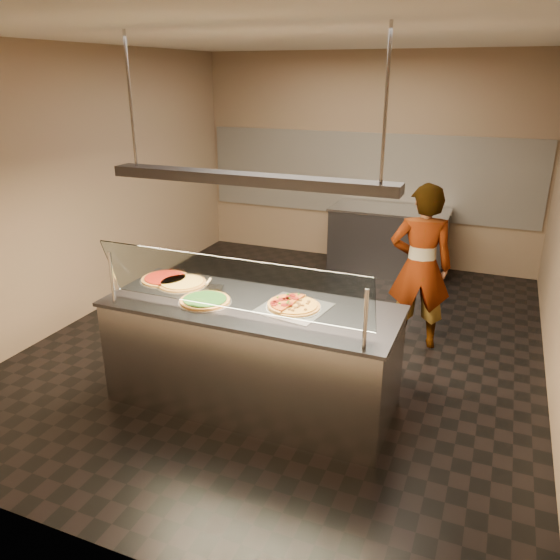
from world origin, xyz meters
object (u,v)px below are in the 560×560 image
at_px(pizza_spinach, 205,300).
at_px(pizza_cheese, 182,283).
at_px(pizza_tomato, 166,278).
at_px(worker, 420,267).
at_px(half_pizza_sausage, 305,307).
at_px(heat_lamp_housing, 248,179).
at_px(perforated_tray, 294,307).
at_px(half_pizza_pepperoni, 282,302).
at_px(pizza_spatula, 211,283).
at_px(prep_table, 388,240).
at_px(serving_counter, 252,355).
at_px(sneeze_guard, 230,285).

relative_size(pizza_spinach, pizza_cheese, 0.97).
relative_size(pizza_spinach, pizza_tomato, 0.97).
height_order(pizza_cheese, worker, worker).
distance_m(half_pizza_sausage, heat_lamp_housing, 1.09).
bearing_deg(perforated_tray, pizza_tomato, 173.17).
height_order(perforated_tray, pizza_cheese, pizza_cheese).
height_order(half_pizza_sausage, worker, worker).
bearing_deg(half_pizza_pepperoni, pizza_tomato, 172.62).
distance_m(perforated_tray, pizza_spatula, 0.86).
height_order(pizza_cheese, heat_lamp_housing, heat_lamp_housing).
distance_m(pizza_spatula, prep_table, 3.69).
xyz_separation_m(perforated_tray, pizza_cheese, (-1.11, 0.12, 0.01)).
bearing_deg(pizza_spinach, pizza_tomato, 151.73).
distance_m(prep_table, heat_lamp_housing, 4.08).
relative_size(perforated_tray, worker, 0.34).
xyz_separation_m(pizza_spatula, heat_lamp_housing, (0.49, -0.23, 0.99)).
xyz_separation_m(half_pizza_pepperoni, heat_lamp_housing, (-0.25, -0.06, 0.99)).
distance_m(perforated_tray, half_pizza_pepperoni, 0.10).
xyz_separation_m(half_pizza_pepperoni, prep_table, (0.11, 3.73, -0.50)).
xyz_separation_m(serving_counter, perforated_tray, (0.35, 0.06, 0.47)).
distance_m(half_pizza_sausage, pizza_spinach, 0.83).
bearing_deg(prep_table, serving_counter, -95.50).
xyz_separation_m(serving_counter, pizza_spinach, (-0.36, -0.10, 0.48)).
height_order(serving_counter, pizza_spatula, pizza_spatula).
relative_size(pizza_cheese, pizza_tomato, 1.00).
xyz_separation_m(pizza_tomato, heat_lamp_housing, (0.96, -0.22, 1.01)).
bearing_deg(perforated_tray, half_pizza_pepperoni, 179.79).
distance_m(perforated_tray, pizza_cheese, 1.11).
xyz_separation_m(perforated_tray, pizza_tomato, (-1.31, 0.16, 0.01)).
bearing_deg(pizza_tomato, sneeze_guard, -30.35).
relative_size(sneeze_guard, pizza_cheese, 4.77).
distance_m(half_pizza_pepperoni, half_pizza_sausage, 0.20).
xyz_separation_m(sneeze_guard, pizza_spatula, (-0.49, 0.57, -0.27)).
bearing_deg(worker, heat_lamp_housing, 43.62).
bearing_deg(half_pizza_pepperoni, pizza_cheese, 173.48).
xyz_separation_m(pizza_cheese, pizza_spatula, (0.26, 0.05, 0.01)).
distance_m(perforated_tray, half_pizza_sausage, 0.10).
bearing_deg(pizza_spatula, worker, 41.69).
height_order(perforated_tray, worker, worker).
xyz_separation_m(prep_table, heat_lamp_housing, (-0.36, -3.79, 1.48)).
height_order(sneeze_guard, heat_lamp_housing, heat_lamp_housing).
xyz_separation_m(sneeze_guard, heat_lamp_housing, (-0.00, 0.34, 0.72)).
xyz_separation_m(serving_counter, prep_table, (0.36, 3.79, 0.00)).
bearing_deg(pizza_spatula, prep_table, 76.51).
xyz_separation_m(half_pizza_sausage, heat_lamp_housing, (-0.45, -0.06, 0.99)).
xyz_separation_m(sneeze_guard, pizza_tomato, (-0.96, 0.56, -0.28)).
height_order(pizza_spinach, prep_table, pizza_spinach).
bearing_deg(pizza_spinach, half_pizza_sausage, 11.19).
xyz_separation_m(prep_table, worker, (0.75, -2.13, 0.39)).
bearing_deg(perforated_tray, serving_counter, -170.24).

